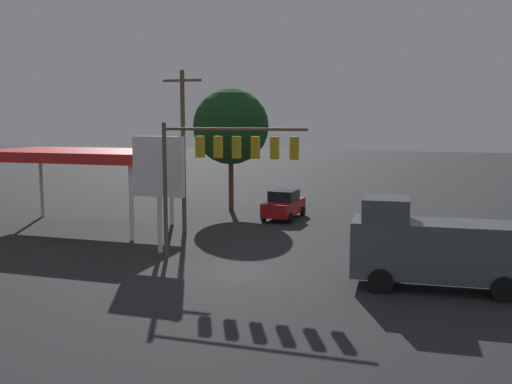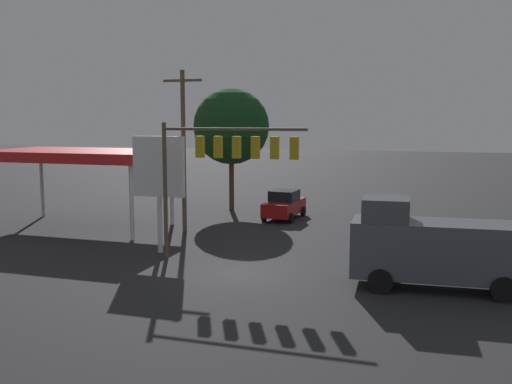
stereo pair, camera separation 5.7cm
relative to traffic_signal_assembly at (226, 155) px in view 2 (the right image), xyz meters
The scene contains 8 objects.
ground_plane 5.44m from the traffic_signal_assembly, 128.69° to the left, with size 200.00×200.00×0.00m, color #262628.
traffic_signal_assembly is the anchor object (origin of this frame).
utility_pole 8.05m from the traffic_signal_assembly, 51.17° to the right, with size 2.40×0.26×9.48m.
gas_station_canopy 12.86m from the traffic_signal_assembly, 25.44° to the right, with size 10.98×6.24×4.78m.
price_sign 4.11m from the traffic_signal_assembly, 12.95° to the right, with size 2.74×0.27×5.82m.
sedan_far 12.88m from the traffic_signal_assembly, 87.80° to the right, with size 2.24×4.49×1.93m.
delivery_truck 9.94m from the traffic_signal_assembly, behind, with size 6.92×2.87×3.58m.
street_tree 15.34m from the traffic_signal_assembly, 70.74° to the right, with size 5.48×5.48×8.87m.
Camera 2 is at (-7.89, 22.78, 6.65)m, focal length 40.00 mm.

